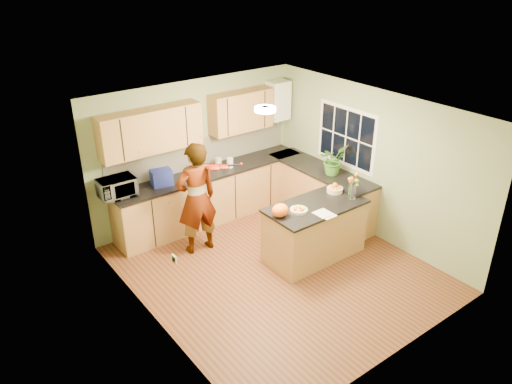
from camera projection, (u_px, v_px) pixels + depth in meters
floor at (276, 269)px, 7.67m from camera, size 4.50×4.50×0.00m
ceiling at (279, 112)px, 6.57m from camera, size 4.00×4.50×0.02m
wall_back at (196, 151)px, 8.73m from camera, size 4.00×0.02×2.50m
wall_front at (406, 269)px, 5.50m from camera, size 4.00×0.02×2.50m
wall_left at (150, 241)px, 6.04m from camera, size 0.02×4.50×2.50m
wall_right at (372, 164)px, 8.20m from camera, size 0.02×4.50×2.50m
back_counter at (212, 195)px, 8.91m from camera, size 3.64×0.62×0.94m
right_counter at (320, 193)px, 8.99m from camera, size 0.62×2.24×0.94m
splashback at (202, 152)px, 8.80m from camera, size 3.60×0.02×0.52m
upper_cabinets at (191, 122)px, 8.25m from camera, size 3.20×0.34×0.70m
boiler at (278, 101)px, 9.25m from camera, size 0.40×0.30×0.86m
window_right at (346, 137)px, 8.50m from camera, size 0.01×1.30×1.05m
light_switch at (174, 259)px, 5.59m from camera, size 0.02×0.09×0.09m
ceiling_lamp at (265, 109)px, 6.80m from camera, size 0.30×0.30×0.07m
peninsula_island at (314, 230)px, 7.82m from camera, size 1.58×0.81×0.91m
fruit_dish at (299, 209)px, 7.42m from camera, size 0.26×0.26×0.09m
orange_bowl at (335, 188)px, 8.00m from camera, size 0.26×0.26×0.15m
flower_vase at (354, 181)px, 7.69m from camera, size 0.25×0.25×0.45m
orange_bag at (280, 210)px, 7.26m from camera, size 0.32×0.30×0.20m
papers at (325, 214)px, 7.35m from camera, size 0.22×0.30×0.01m
violinist at (196, 199)px, 7.78m from camera, size 0.70×0.49×1.85m
violin at (214, 167)px, 7.48m from camera, size 0.60×0.53×0.15m
microwave at (117, 188)px, 7.74m from camera, size 0.56×0.39×0.31m
blue_box at (162, 178)px, 8.13m from camera, size 0.37×0.30×0.27m
kettle at (199, 168)px, 8.50m from camera, size 0.17×0.17×0.32m
jar_cream at (218, 163)px, 8.81m from camera, size 0.13×0.13×0.18m
jar_white at (230, 163)px, 8.82m from camera, size 0.12×0.12×0.17m
potted_plant at (333, 160)px, 8.48m from camera, size 0.56×0.51×0.52m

